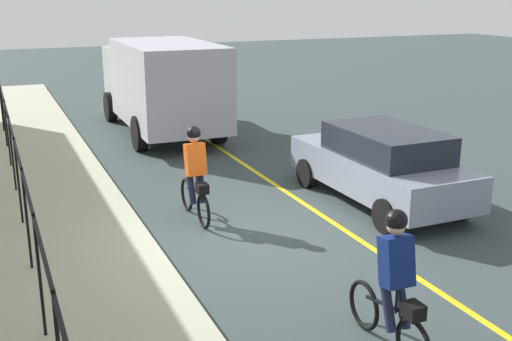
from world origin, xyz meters
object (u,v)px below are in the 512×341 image
at_px(cyclist_follow, 394,283).
at_px(patrol_sedan, 381,164).
at_px(box_truck_background, 161,83).
at_px(cyclist_lead, 195,174).

bearing_deg(cyclist_follow, patrol_sedan, -32.24).
xyz_separation_m(patrol_sedan, box_truck_background, (8.07, 2.39, 0.73)).
relative_size(cyclist_follow, patrol_sedan, 0.41).
bearing_deg(box_truck_background, cyclist_follow, 177.57).
height_order(cyclist_lead, box_truck_background, box_truck_background).
bearing_deg(patrol_sedan, cyclist_lead, 81.70).
relative_size(cyclist_lead, patrol_sedan, 0.41).
xyz_separation_m(cyclist_lead, patrol_sedan, (-0.49, -3.79, -0.09)).
distance_m(cyclist_follow, box_truck_background, 12.87).
distance_m(cyclist_lead, cyclist_follow, 5.32).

